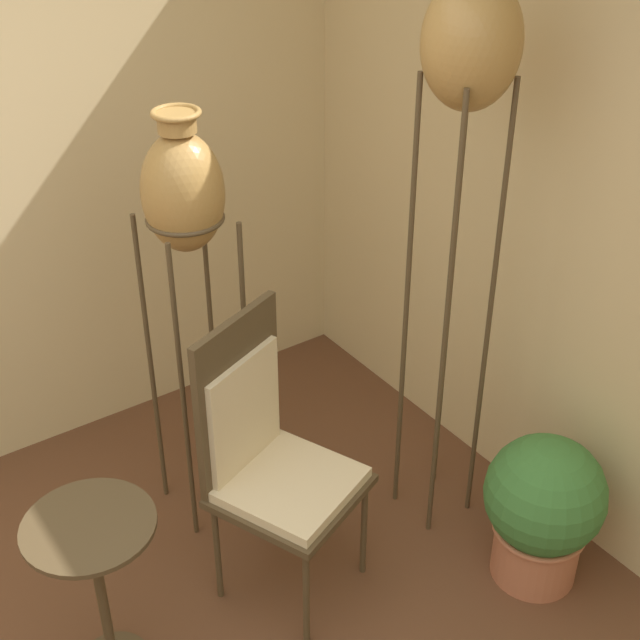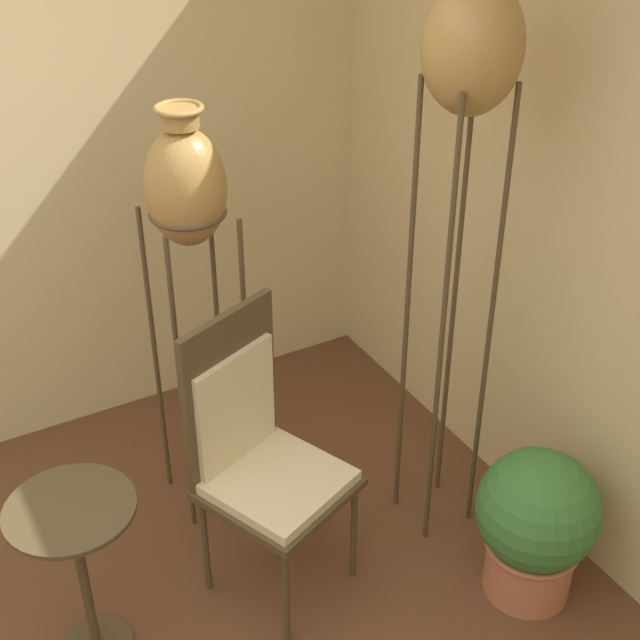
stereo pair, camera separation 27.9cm
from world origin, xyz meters
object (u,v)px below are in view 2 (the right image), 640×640
at_px(vase_stand_tall, 471,63).
at_px(potted_plant, 536,522).
at_px(side_table, 78,550).
at_px(vase_stand_medium, 186,195).
at_px(chair, 257,447).

distance_m(vase_stand_tall, potted_plant, 1.66).
bearing_deg(potted_plant, side_table, 160.46).
distance_m(side_table, potted_plant, 1.64).
bearing_deg(side_table, vase_stand_tall, -0.84).
bearing_deg(vase_stand_medium, potted_plant, -52.23).
distance_m(chair, side_table, 0.70).
relative_size(vase_stand_tall, chair, 1.98).
bearing_deg(vase_stand_tall, potted_plant, -82.22).
distance_m(chair, potted_plant, 1.07).
relative_size(vase_stand_tall, side_table, 3.29).
xyz_separation_m(vase_stand_medium, chair, (0.00, -0.51, -0.79)).
xyz_separation_m(vase_stand_tall, side_table, (-1.46, 0.02, -1.43)).
height_order(vase_stand_tall, vase_stand_medium, vase_stand_tall).
relative_size(vase_stand_medium, side_table, 2.55).
height_order(vase_stand_tall, chair, vase_stand_tall).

